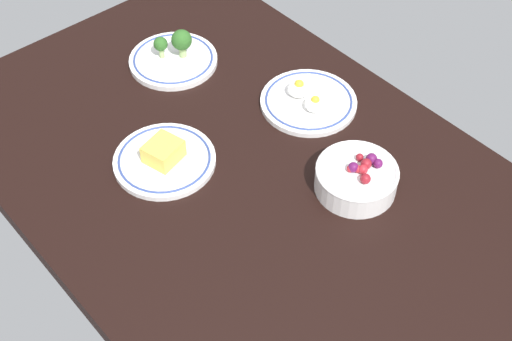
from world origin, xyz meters
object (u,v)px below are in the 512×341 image
Objects in this scene: plate_eggs at (308,100)px; plate_broccoli at (174,57)px; bowl_berries at (356,178)px; plate_cheese at (164,158)px.

plate_eggs is 1.03× the size of plate_broccoli.
bowl_berries reaches higher than plate_cheese.
plate_broccoli reaches higher than plate_cheese.
plate_broccoli is at bearing -156.73° from plate_eggs.
plate_eggs is at bearing 157.03° from bowl_berries.
plate_cheese is (-29.52, -23.61, -1.71)cm from bowl_berries.
bowl_berries is 25.29cm from plate_eggs.
plate_broccoli reaches higher than plate_eggs.
plate_cheese is at bearing -141.35° from bowl_berries.
plate_eggs is 33.15cm from plate_broccoli.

